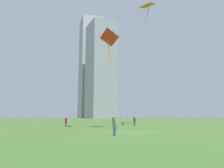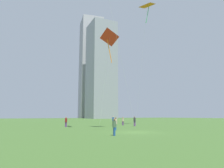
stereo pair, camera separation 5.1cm
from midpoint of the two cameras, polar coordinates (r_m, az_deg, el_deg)
The scene contains 11 objects.
ground at distance 24.09m, azimuth 6.47°, elevation -13.24°, with size 280.00×280.00×0.00m, color #3D6028.
person_standing_0 at distance 37.97m, azimuth 6.36°, elevation -10.10°, with size 0.39×0.39×1.73m.
person_standing_1 at distance 19.81m, azimuth 0.71°, elevation -11.57°, with size 0.36×0.36×1.61m.
person_standing_2 at distance 35.70m, azimuth -12.68°, elevation -10.09°, with size 0.37×0.37×1.67m.
person_standing_3 at distance 27.06m, azimuth 1.09°, elevation -10.74°, with size 0.37×0.37×1.69m.
person_standing_4 at distance 42.54m, azimuth 0.37°, elevation -9.97°, with size 0.40×0.40×1.80m.
person_standing_5 at distance 40.85m, azimuth 3.09°, elevation -10.17°, with size 0.35×0.35×1.59m.
kite_flying_2 at distance 44.51m, azimuth 9.80°, elevation 20.55°, with size 3.76×8.59×24.43m.
kite_flying_3 at distance 31.87m, azimuth -0.67°, elevation 12.60°, with size 3.33×6.14×14.32m.
distant_highrise_0 at distance 141.08m, azimuth -3.03°, elevation 3.94°, with size 16.79×18.38×66.11m, color gray.
distant_highrise_1 at distance 172.56m, azimuth -5.96°, elevation 4.56°, with size 17.19×20.26×83.49m, color #939399.
Camera 2 is at (-14.19, -19.38, 1.87)m, focal length 32.75 mm.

